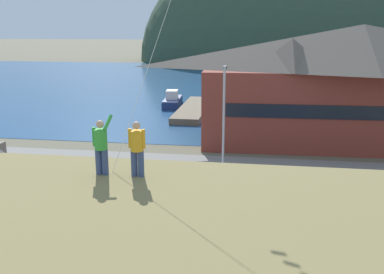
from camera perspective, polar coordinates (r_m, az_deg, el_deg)
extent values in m
plane|color=#66604C|center=(21.75, -3.72, -13.89)|extent=(600.00, 600.00, 0.00)
cube|color=gray|center=(26.16, -1.38, -8.70)|extent=(40.00, 20.00, 0.10)
cube|color=navy|center=(79.49, 5.55, 6.81)|extent=(360.00, 84.00, 0.03)
ellipsoid|color=#334733|center=(134.60, 11.23, 9.64)|extent=(82.52, 61.84, 69.42)
cube|color=brown|center=(40.88, 20.53, 3.57)|extent=(26.52, 9.02, 6.60)
cube|color=black|center=(36.85, 22.02, 2.86)|extent=(22.35, 0.72, 1.10)
pyramid|color=#60564C|center=(40.33, 21.17, 10.78)|extent=(28.13, 9.89, 3.72)
pyramid|color=#60564C|center=(37.93, 12.79, 10.40)|extent=(4.68, 4.68, 2.61)
cube|color=#70604C|center=(53.53, 0.26, 3.61)|extent=(3.20, 15.04, 0.70)
cube|color=navy|center=(57.48, -2.53, 4.44)|extent=(2.51, 6.45, 0.90)
cube|color=navy|center=(57.40, -2.53, 4.96)|extent=(2.44, 6.26, 0.16)
cube|color=silver|center=(56.83, -2.60, 5.51)|extent=(1.56, 2.00, 1.10)
cube|color=navy|center=(26.63, 10.59, -6.74)|extent=(4.27, 1.98, 0.80)
cube|color=navy|center=(26.37, 10.99, -5.23)|extent=(2.17, 1.69, 0.70)
cube|color=black|center=(26.38, 10.99, -5.31)|extent=(2.21, 1.72, 0.32)
cylinder|color=black|center=(27.66, 7.73, -6.70)|extent=(0.65, 0.25, 0.64)
cylinder|color=black|center=(25.95, 7.48, -8.13)|extent=(0.65, 0.25, 0.64)
cylinder|color=black|center=(27.66, 13.42, -6.97)|extent=(0.65, 0.25, 0.64)
cylinder|color=black|center=(25.96, 13.56, -8.42)|extent=(0.65, 0.25, 0.64)
cube|color=navy|center=(28.29, -12.02, -5.54)|extent=(4.31, 2.07, 0.80)
cube|color=navy|center=(28.00, -11.80, -4.11)|extent=(2.20, 1.73, 0.70)
cube|color=black|center=(28.01, -11.80, -4.18)|extent=(2.24, 1.77, 0.32)
cylinder|color=black|center=(29.65, -14.01, -5.54)|extent=(0.65, 0.26, 0.64)
cylinder|color=black|center=(28.03, -15.20, -6.79)|extent=(0.65, 0.26, 0.64)
cylinder|color=black|center=(28.90, -8.85, -5.80)|extent=(0.65, 0.26, 0.64)
cylinder|color=black|center=(27.24, -9.76, -7.11)|extent=(0.65, 0.26, 0.64)
cube|color=black|center=(21.17, -7.07, -12.31)|extent=(4.34, 2.17, 0.80)
cube|color=black|center=(20.90, -7.52, -10.42)|extent=(2.23, 1.78, 0.70)
cube|color=black|center=(20.92, -7.52, -10.51)|extent=(2.28, 1.82, 0.32)
cylinder|color=black|center=(20.18, -4.23, -14.94)|extent=(0.66, 0.28, 0.64)
cylinder|color=black|center=(21.73, -2.71, -12.66)|extent=(0.66, 0.28, 0.64)
cylinder|color=black|center=(21.10, -11.51, -13.83)|extent=(0.66, 0.28, 0.64)
cylinder|color=black|center=(22.59, -9.51, -11.76)|extent=(0.66, 0.28, 0.64)
cube|color=silver|center=(24.19, -19.92, -9.60)|extent=(4.34, 2.17, 0.80)
cube|color=beige|center=(23.83, -19.77, -8.00)|extent=(2.23, 1.78, 0.70)
cube|color=black|center=(23.84, -19.76, -8.07)|extent=(2.28, 1.82, 0.32)
cylinder|color=black|center=(25.77, -21.28, -9.20)|extent=(0.66, 0.28, 0.64)
cylinder|color=black|center=(24.37, -15.92, -10.11)|extent=(0.66, 0.28, 0.64)
cylinder|color=black|center=(22.96, -18.20, -11.86)|extent=(0.66, 0.28, 0.64)
cube|color=navy|center=(22.28, 21.22, -11.83)|extent=(4.28, 1.99, 0.80)
cube|color=navy|center=(22.02, 21.78, -10.05)|extent=(2.17, 1.69, 0.70)
cube|color=black|center=(22.03, 21.77, -10.14)|extent=(2.21, 1.73, 0.32)
cylinder|color=black|center=(22.94, 17.18, -11.81)|extent=(0.65, 0.25, 0.64)
cylinder|color=black|center=(21.34, 18.12, -13.95)|extent=(0.65, 0.25, 0.64)
cube|color=black|center=(20.37, 9.26, -13.53)|extent=(4.26, 1.96, 0.80)
cube|color=black|center=(20.03, 8.91, -11.62)|extent=(2.16, 1.68, 0.70)
cube|color=black|center=(20.04, 8.91, -11.71)|extent=(2.20, 1.71, 0.32)
cylinder|color=black|center=(19.89, 13.42, -15.80)|extent=(0.65, 0.24, 0.64)
cylinder|color=black|center=(21.49, 12.84, -13.36)|extent=(0.65, 0.24, 0.64)
cylinder|color=black|center=(19.73, 5.22, -15.70)|extent=(0.65, 0.24, 0.64)
cylinder|color=black|center=(21.34, 5.35, -13.25)|extent=(0.65, 0.24, 0.64)
cube|color=silver|center=(27.31, -0.37, -5.94)|extent=(4.24, 1.89, 0.80)
cube|color=beige|center=(27.09, -0.68, -4.43)|extent=(2.13, 1.65, 0.70)
cube|color=black|center=(27.10, -0.68, -4.50)|extent=(2.18, 1.68, 0.32)
cylinder|color=black|center=(26.41, 2.22, -7.60)|extent=(0.64, 0.23, 0.64)
cylinder|color=black|center=(28.11, 2.73, -6.22)|extent=(0.64, 0.23, 0.64)
cylinder|color=black|center=(26.88, -3.60, -7.22)|extent=(0.64, 0.23, 0.64)
cylinder|color=black|center=(28.55, -2.75, -5.90)|extent=(0.64, 0.23, 0.64)
cylinder|color=#ADADB2|center=(29.99, 4.10, 1.92)|extent=(0.16, 0.16, 7.52)
cube|color=#4C4C51|center=(29.77, 4.28, 8.96)|extent=(0.24, 0.70, 0.20)
cylinder|color=#384770|center=(14.19, -11.97, -3.12)|extent=(0.20, 0.20, 0.82)
cylinder|color=#384770|center=(14.09, -11.17, -3.19)|extent=(0.20, 0.20, 0.82)
cylinder|color=green|center=(13.94, -11.72, -0.29)|extent=(0.40, 0.40, 0.64)
sphere|color=tan|center=(13.83, -11.82, 1.63)|extent=(0.24, 0.24, 0.24)
cylinder|color=green|center=(13.91, -10.83, 1.84)|extent=(0.17, 0.56, 0.43)
cylinder|color=green|center=(14.02, -12.54, 0.04)|extent=(0.11, 0.11, 0.60)
cylinder|color=#384770|center=(13.82, -7.48, -3.39)|extent=(0.20, 0.20, 0.82)
cylinder|color=#384770|center=(13.75, -6.63, -3.46)|extent=(0.20, 0.20, 0.82)
cylinder|color=gold|center=(13.58, -7.15, -0.49)|extent=(0.40, 0.40, 0.64)
sphere|color=tan|center=(13.47, -7.21, 1.49)|extent=(0.24, 0.24, 0.24)
cylinder|color=gold|center=(13.64, -8.02, -0.15)|extent=(0.11, 0.11, 0.60)
cylinder|color=gold|center=(13.49, -6.28, -0.26)|extent=(0.11, 0.11, 0.60)
cylinder|color=silver|center=(15.05, -4.25, 13.15)|extent=(2.43, 3.60, 8.59)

